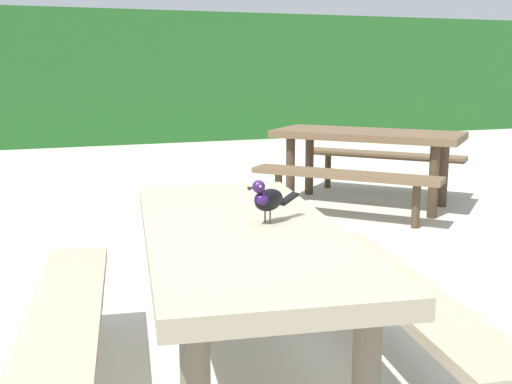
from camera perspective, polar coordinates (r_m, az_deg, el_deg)
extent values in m
cube|color=#235B23|center=(11.97, -17.32, 9.86)|extent=(28.00, 1.69, 2.31)
cube|color=gray|center=(2.53, -1.34, -3.79)|extent=(1.02, 1.89, 0.07)
cylinder|color=#635B4C|center=(3.27, -8.17, -7.11)|extent=(0.09, 0.09, 0.67)
cylinder|color=#635B4C|center=(3.34, 1.03, -6.59)|extent=(0.09, 0.09, 0.67)
cube|color=gray|center=(2.59, -16.98, -10.64)|extent=(0.53, 1.73, 0.05)
cylinder|color=#635B4C|center=(3.27, -15.76, -10.06)|extent=(0.07, 0.07, 0.39)
cube|color=gray|center=(2.82, 12.99, -8.64)|extent=(0.53, 1.73, 0.05)
cylinder|color=#635B4C|center=(3.45, 8.38, -8.59)|extent=(0.07, 0.07, 0.39)
ellipsoid|color=black|center=(2.53, 1.18, -0.73)|extent=(0.17, 0.13, 0.09)
ellipsoid|color=#2D144C|center=(2.50, 0.54, -0.72)|extent=(0.09, 0.08, 0.06)
sphere|color=#2D144C|center=(2.47, 0.24, 0.49)|extent=(0.05, 0.05, 0.05)
sphere|color=#EAE08C|center=(2.45, 0.38, 0.52)|extent=(0.01, 0.01, 0.01)
sphere|color=#EAE08C|center=(2.48, -0.27, 0.63)|extent=(0.01, 0.01, 0.01)
cone|color=black|center=(2.44, -0.42, 0.36)|extent=(0.03, 0.03, 0.02)
cube|color=black|center=(2.62, 2.95, -0.62)|extent=(0.10, 0.08, 0.04)
cylinder|color=#47423D|center=(2.53, 1.29, -2.31)|extent=(0.01, 0.01, 0.05)
cylinder|color=#47423D|center=(2.55, 0.82, -2.20)|extent=(0.01, 0.01, 0.05)
cube|color=brown|center=(6.27, 10.07, 5.15)|extent=(1.80, 1.82, 0.07)
cylinder|color=#423324|center=(5.91, 15.80, 0.90)|extent=(0.09, 0.09, 0.67)
cylinder|color=#423324|center=(6.43, 16.63, 1.67)|extent=(0.09, 0.09, 0.67)
cylinder|color=#423324|center=(6.30, 3.14, 1.93)|extent=(0.09, 0.09, 0.67)
cylinder|color=#423324|center=(6.79, 4.86, 2.59)|extent=(0.09, 0.09, 0.67)
cube|color=brown|center=(5.65, 8.03, 1.56)|extent=(1.39, 1.42, 0.05)
cylinder|color=#423324|center=(5.53, 14.31, -1.21)|extent=(0.07, 0.07, 0.39)
cylinder|color=#423324|center=(5.91, 2.05, -0.07)|extent=(0.07, 0.07, 0.39)
cube|color=brown|center=(6.98, 11.56, 3.31)|extent=(1.39, 1.42, 0.05)
cylinder|color=#423324|center=(6.89, 16.66, 1.10)|extent=(0.07, 0.07, 0.39)
cylinder|color=#423324|center=(7.19, 6.53, 1.93)|extent=(0.07, 0.07, 0.39)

